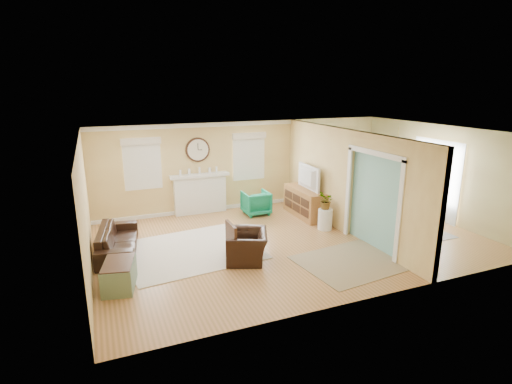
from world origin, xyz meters
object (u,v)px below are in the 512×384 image
(credenza, at_px, (305,203))
(green_chair, at_px, (256,203))
(dining_table, at_px, (385,215))
(sofa, at_px, (118,240))
(eames_chair, at_px, (247,246))

(credenza, bearing_deg, green_chair, 150.06)
(green_chair, relative_size, dining_table, 0.45)
(credenza, height_order, dining_table, credenza)
(dining_table, bearing_deg, green_chair, 59.95)
(sofa, bearing_deg, eames_chair, -111.66)
(eames_chair, distance_m, credenza, 3.36)
(sofa, distance_m, green_chair, 4.14)
(eames_chair, height_order, dining_table, eames_chair)
(eames_chair, bearing_deg, sofa, -98.44)
(green_chair, xyz_separation_m, dining_table, (2.78, -2.23, -0.05))
(eames_chair, distance_m, green_chair, 3.16)
(eames_chair, xyz_separation_m, green_chair, (1.37, 2.85, 0.02))
(eames_chair, bearing_deg, green_chair, 175.73)
(green_chair, height_order, credenza, credenza)
(green_chair, height_order, dining_table, green_chair)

